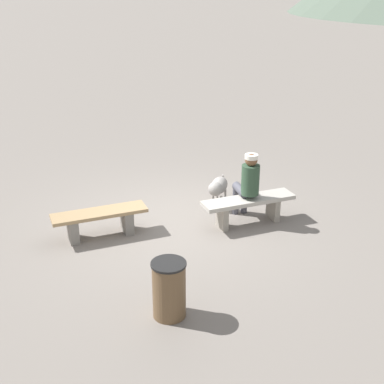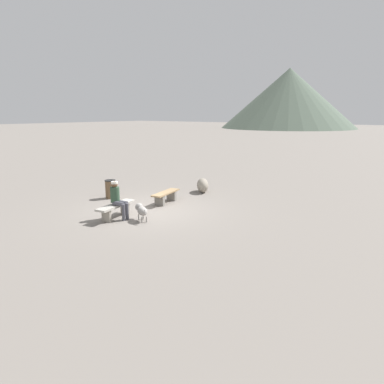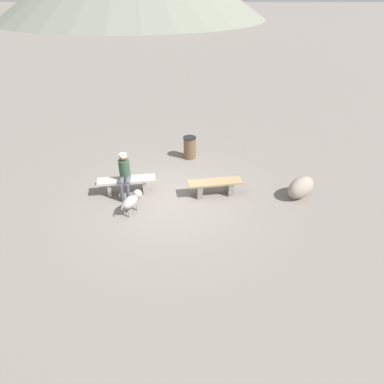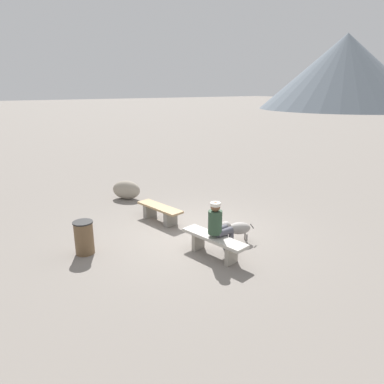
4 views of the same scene
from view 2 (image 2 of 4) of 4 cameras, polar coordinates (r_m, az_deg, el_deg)
name	(u,v)px [view 2 (image 2 of 4)]	position (r m, az deg, el deg)	size (l,w,h in m)	color
ground	(150,211)	(12.83, -6.97, -3.19)	(210.00, 210.00, 0.06)	gray
bench_left	(166,196)	(13.78, -4.33, -0.60)	(1.60, 0.68, 0.45)	gray
bench_right	(116,208)	(12.06, -12.38, -2.54)	(1.69, 0.68, 0.48)	gray
seated_person	(117,197)	(11.88, -12.15, -0.86)	(0.35, 0.65, 1.28)	#2D4733
dog	(141,210)	(11.62, -8.30, -2.95)	(0.54, 0.77, 0.54)	gray
trash_bin	(110,189)	(14.90, -13.24, 0.47)	(0.45, 0.45, 0.77)	brown
boulder	(203,185)	(15.61, 1.76, 1.11)	(0.51, 0.96, 0.63)	gray
distant_peak_1	(288,98)	(86.11, 15.55, 14.59)	(30.74, 30.74, 13.48)	#566656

